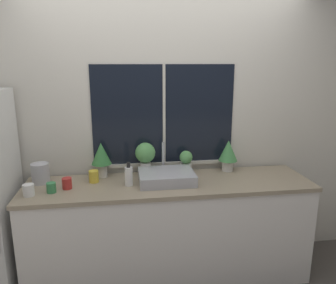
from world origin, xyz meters
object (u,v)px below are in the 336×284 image
(sink, at_px, (166,177))
(potted_plant_far_right, at_px, (228,153))
(mug_green, at_px, (51,188))
(potted_plant_center_left, at_px, (145,155))
(mug_red, at_px, (67,183))
(soap_bottle, at_px, (129,176))
(mug_white, at_px, (29,190))
(potted_plant_center_right, at_px, (186,161))
(mug_yellow, at_px, (94,176))
(potted_plant_far_left, at_px, (101,156))
(kettle, at_px, (40,172))

(sink, relative_size, potted_plant_far_right, 1.59)
(sink, distance_m, mug_green, 0.92)
(potted_plant_center_left, xyz_separation_m, mug_red, (-0.65, -0.24, -0.14))
(soap_bottle, relative_size, mug_white, 2.20)
(potted_plant_center_right, height_order, mug_yellow, potted_plant_center_right)
(potted_plant_far_left, xyz_separation_m, mug_yellow, (-0.06, -0.12, -0.14))
(soap_bottle, bearing_deg, mug_red, 179.85)
(potted_plant_far_right, bearing_deg, kettle, -177.24)
(potted_plant_far_left, xyz_separation_m, potted_plant_center_right, (0.75, 0.00, -0.08))
(potted_plant_far_right, xyz_separation_m, soap_bottle, (-0.92, -0.24, -0.09))
(mug_yellow, bearing_deg, mug_green, -149.49)
(potted_plant_far_left, height_order, potted_plant_far_right, potted_plant_far_left)
(sink, relative_size, mug_red, 5.15)
(mug_white, xyz_separation_m, kettle, (0.03, 0.27, 0.05))
(potted_plant_far_left, xyz_separation_m, mug_green, (-0.37, -0.30, -0.15))
(mug_green, height_order, mug_yellow, mug_yellow)
(kettle, bearing_deg, mug_red, -34.60)
(mug_yellow, bearing_deg, potted_plant_center_left, 15.34)
(potted_plant_center_left, height_order, soap_bottle, potted_plant_center_left)
(potted_plant_far_left, xyz_separation_m, potted_plant_far_right, (1.14, 0.00, -0.02))
(sink, relative_size, mug_yellow, 4.60)
(potted_plant_far_right, bearing_deg, potted_plant_center_left, 180.00)
(mug_white, bearing_deg, potted_plant_far_left, 33.20)
(mug_red, bearing_deg, sink, 2.69)
(mug_white, xyz_separation_m, mug_yellow, (0.47, 0.22, 0.00))
(mug_green, bearing_deg, kettle, 119.30)
(potted_plant_center_left, xyz_separation_m, potted_plant_far_right, (0.76, 0.00, -0.01))
(soap_bottle, bearing_deg, potted_plant_center_right, 24.85)
(kettle, bearing_deg, mug_white, -96.55)
(mug_green, bearing_deg, potted_plant_center_left, 21.96)
(soap_bottle, height_order, mug_green, soap_bottle)
(soap_bottle, xyz_separation_m, mug_red, (-0.49, 0.00, -0.04))
(mug_green, bearing_deg, potted_plant_far_left, 39.30)
(mug_white, distance_m, mug_yellow, 0.52)
(soap_bottle, height_order, mug_red, soap_bottle)
(kettle, bearing_deg, potted_plant_center_right, 3.63)
(potted_plant_center_left, xyz_separation_m, mug_yellow, (-0.44, -0.12, -0.13))
(potted_plant_far_right, bearing_deg, mug_green, -168.65)
(potted_plant_center_left, bearing_deg, soap_bottle, -122.67)
(sink, bearing_deg, mug_white, -172.42)
(potted_plant_far_right, distance_m, mug_green, 1.55)
(potted_plant_far_right, xyz_separation_m, mug_white, (-1.67, -0.35, -0.13))
(soap_bottle, bearing_deg, potted_plant_far_left, 133.11)
(potted_plant_center_right, height_order, kettle, potted_plant_center_right)
(soap_bottle, relative_size, mug_yellow, 1.99)
(potted_plant_center_right, distance_m, mug_yellow, 0.82)
(sink, bearing_deg, soap_bottle, -172.93)
(mug_white, bearing_deg, potted_plant_far_right, 11.68)
(mug_yellow, height_order, kettle, kettle)
(sink, height_order, mug_white, sink)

